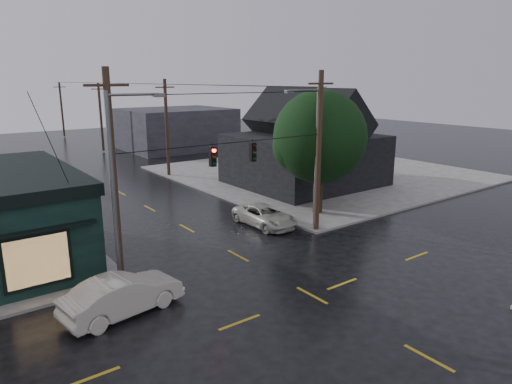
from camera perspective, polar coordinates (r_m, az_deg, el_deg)
ground_plane at (r=21.52m, az=6.99°, el=-12.70°), size 160.00×160.00×0.00m
sidewalk_ne at (r=48.48m, az=8.00°, el=2.45°), size 28.00×28.00×0.15m
ne_building at (r=42.23m, az=6.17°, el=6.86°), size 12.60×11.60×8.75m
corner_tree at (r=32.60m, az=7.98°, el=6.81°), size 6.62×6.62×8.83m
utility_pole_nw at (r=23.51m, az=-16.44°, el=-10.80°), size 2.00×0.32×10.15m
utility_pole_ne at (r=30.02m, az=7.52°, el=-4.86°), size 2.00×0.32×10.15m
utility_pole_far_a at (r=47.30m, az=-10.81°, el=1.96°), size 2.00×0.32×9.65m
utility_pole_far_b at (r=65.65m, az=-18.50°, el=4.79°), size 2.00×0.32×9.15m
utility_pole_far_c at (r=84.76m, az=-22.81°, el=6.33°), size 2.00×0.32×9.15m
span_signal_assembly at (r=24.71m, az=-2.87°, el=4.81°), size 13.00×0.48×1.23m
streetlight_nw at (r=22.82m, az=-16.53°, el=-11.58°), size 5.40×0.30×9.15m
streetlight_ne at (r=30.83m, az=7.29°, el=-4.35°), size 5.40×0.30×9.15m
bg_building_east at (r=66.11m, az=-9.97°, el=7.81°), size 14.00×12.00×5.60m
sedan_cream at (r=20.32m, az=-16.30°, el=-12.24°), size 5.31×2.57×1.68m
suv_silver at (r=30.65m, az=1.10°, el=-2.99°), size 2.45×5.05×1.38m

